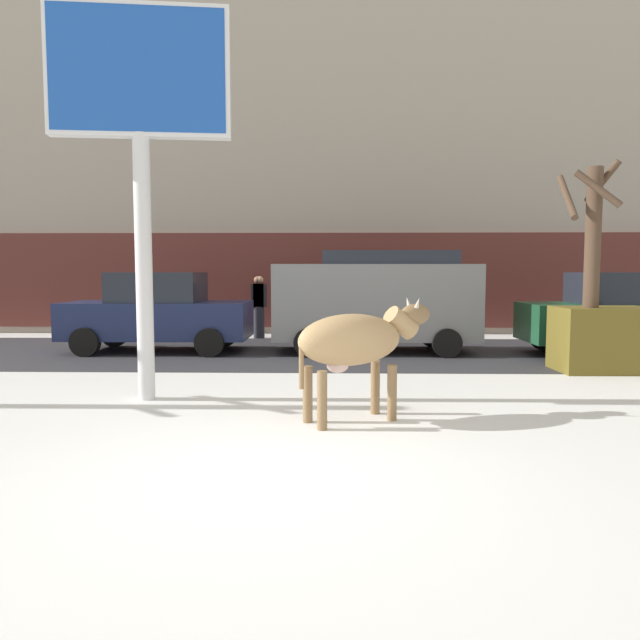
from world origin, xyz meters
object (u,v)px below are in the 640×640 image
(cow_tan, at_px, (355,342))
(bare_tree_right_lot, at_px, (591,260))
(pedestrian_near_billboard, at_px, (258,307))
(car_darkgreen_sedan, at_px, (622,315))
(pedestrian_by_cars, at_px, (260,307))
(car_grey_van, at_px, (376,298))
(billboard, at_px, (139,96))
(car_navy_sedan, at_px, (158,313))
(dumpster, at_px, (603,339))

(cow_tan, distance_m, bare_tree_right_lot, 5.77)
(pedestrian_near_billboard, bearing_deg, car_darkgreen_sedan, -21.29)
(bare_tree_right_lot, bearing_deg, cow_tan, -140.57)
(car_darkgreen_sedan, height_order, pedestrian_near_billboard, car_darkgreen_sedan)
(pedestrian_by_cars, bearing_deg, car_grey_van, -42.14)
(billboard, distance_m, car_darkgreen_sedan, 10.75)
(car_navy_sedan, relative_size, pedestrian_near_billboard, 2.43)
(billboard, relative_size, bare_tree_right_lot, 1.44)
(billboard, height_order, car_grey_van, billboard)
(cow_tan, height_order, bare_tree_right_lot, bare_tree_right_lot)
(car_darkgreen_sedan, bearing_deg, dumpster, -122.67)
(billboard, bearing_deg, cow_tan, -21.34)
(car_grey_van, relative_size, car_darkgreen_sedan, 1.10)
(bare_tree_right_lot, bearing_deg, pedestrian_near_billboard, 140.66)
(billboard, height_order, pedestrian_by_cars, billboard)
(car_darkgreen_sedan, bearing_deg, pedestrian_by_cars, 158.56)
(bare_tree_right_lot, distance_m, dumpster, 1.53)
(car_darkgreen_sedan, relative_size, pedestrian_by_cars, 2.43)
(pedestrian_by_cars, xyz_separation_m, bare_tree_right_lot, (6.72, -5.56, 1.19))
(bare_tree_right_lot, bearing_deg, pedestrian_by_cars, 140.39)
(pedestrian_near_billboard, relative_size, pedestrian_by_cars, 1.00)
(car_darkgreen_sedan, bearing_deg, car_grey_van, 174.12)
(billboard, distance_m, bare_tree_right_lot, 8.08)
(billboard, xyz_separation_m, dumpster, (7.74, 2.65, -3.71))
(dumpster, bearing_deg, bare_tree_right_lot, -148.50)
(dumpster, bearing_deg, pedestrian_by_cars, 143.05)
(car_darkgreen_sedan, bearing_deg, billboard, -152.60)
(pedestrian_by_cars, height_order, bare_tree_right_lot, bare_tree_right_lot)
(car_grey_van, bearing_deg, car_navy_sedan, -178.93)
(cow_tan, height_order, dumpster, cow_tan)
(car_navy_sedan, distance_m, car_darkgreen_sedan, 10.41)
(car_grey_van, relative_size, pedestrian_near_billboard, 2.66)
(car_navy_sedan, relative_size, car_darkgreen_sedan, 1.00)
(billboard, height_order, bare_tree_right_lot, billboard)
(cow_tan, relative_size, billboard, 0.33)
(cow_tan, xyz_separation_m, car_navy_sedan, (-4.35, 6.32, -0.09))
(billboard, relative_size, car_grey_van, 1.21)
(pedestrian_near_billboard, distance_m, pedestrian_by_cars, 0.06)
(car_grey_van, height_order, pedestrian_by_cars, car_grey_van)
(billboard, bearing_deg, car_grey_van, 54.90)
(cow_tan, bearing_deg, billboard, 158.66)
(pedestrian_by_cars, height_order, dumpster, pedestrian_by_cars)
(car_grey_van, xyz_separation_m, bare_tree_right_lot, (3.69, -2.82, 0.83))
(billboard, bearing_deg, car_darkgreen_sedan, 27.40)
(pedestrian_by_cars, bearing_deg, billboard, -94.66)
(car_darkgreen_sedan, relative_size, pedestrian_near_billboard, 2.43)
(cow_tan, height_order, car_darkgreen_sedan, car_darkgreen_sedan)
(billboard, bearing_deg, pedestrian_near_billboard, 85.79)
(pedestrian_by_cars, distance_m, dumpster, 8.88)
(car_navy_sedan, relative_size, bare_tree_right_lot, 1.09)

